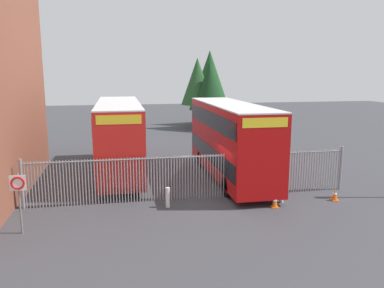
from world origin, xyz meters
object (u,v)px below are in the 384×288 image
object	(u,v)px
double_decker_bus_behind_fence_left	(119,135)
speed_limit_sign_post	(18,190)
traffic_cone_mid_forecourt	(335,195)
traffic_cone_by_gate	(275,201)
double_decker_bus_near_gate	(230,138)
bollard_near_left	(168,197)
bollard_center_front	(282,193)

from	to	relation	value
double_decker_bus_behind_fence_left	speed_limit_sign_post	world-z (taller)	double_decker_bus_behind_fence_left
speed_limit_sign_post	traffic_cone_mid_forecourt	bearing A→B (deg)	5.34
traffic_cone_by_gate	double_decker_bus_behind_fence_left	bearing A→B (deg)	132.41
traffic_cone_mid_forecourt	speed_limit_sign_post	world-z (taller)	speed_limit_sign_post
double_decker_bus_near_gate	bollard_near_left	world-z (taller)	double_decker_bus_near_gate
double_decker_bus_near_gate	double_decker_bus_behind_fence_left	world-z (taller)	same
bollard_near_left	bollard_center_front	size ratio (longest dim) A/B	1.00
bollard_center_front	traffic_cone_by_gate	bearing A→B (deg)	-134.96
double_decker_bus_near_gate	traffic_cone_mid_forecourt	size ratio (longest dim) A/B	18.32
bollard_near_left	speed_limit_sign_post	xyz separation A→B (m)	(-5.97, -1.90, 1.30)
double_decker_bus_near_gate	double_decker_bus_behind_fence_left	distance (m)	6.79
bollard_center_front	traffic_cone_by_gate	size ratio (longest dim) A/B	1.61
double_decker_bus_behind_fence_left	bollard_center_front	bearing A→B (deg)	-43.10
bollard_center_front	traffic_cone_by_gate	xyz separation A→B (m)	(-0.57, -0.58, -0.19)
traffic_cone_by_gate	traffic_cone_mid_forecourt	world-z (taller)	same
traffic_cone_by_gate	speed_limit_sign_post	distance (m)	11.01
traffic_cone_mid_forecourt	double_decker_bus_behind_fence_left	bearing A→B (deg)	144.66
bollard_near_left	bollard_center_front	xyz separation A→B (m)	(5.46, -0.37, 0.00)
speed_limit_sign_post	double_decker_bus_behind_fence_left	bearing A→B (deg)	65.83
double_decker_bus_behind_fence_left	traffic_cone_mid_forecourt	world-z (taller)	double_decker_bus_behind_fence_left
speed_limit_sign_post	double_decker_bus_near_gate	bearing A→B (deg)	31.55
bollard_near_left	speed_limit_sign_post	distance (m)	6.40
bollard_center_front	speed_limit_sign_post	world-z (taller)	speed_limit_sign_post
double_decker_bus_near_gate	traffic_cone_mid_forecourt	xyz separation A→B (m)	(3.90, -4.97, -2.13)
traffic_cone_by_gate	bollard_near_left	bearing A→B (deg)	169.01
double_decker_bus_near_gate	speed_limit_sign_post	world-z (taller)	double_decker_bus_near_gate
traffic_cone_by_gate	double_decker_bus_near_gate	bearing A→B (deg)	96.66
double_decker_bus_behind_fence_left	speed_limit_sign_post	size ratio (longest dim) A/B	4.50
bollard_center_front	traffic_cone_mid_forecourt	world-z (taller)	bollard_center_front
traffic_cone_by_gate	speed_limit_sign_post	size ratio (longest dim) A/B	0.25
double_decker_bus_behind_fence_left	traffic_cone_by_gate	xyz separation A→B (m)	(7.00, -7.66, -2.13)
traffic_cone_by_gate	traffic_cone_mid_forecourt	size ratio (longest dim) A/B	1.00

